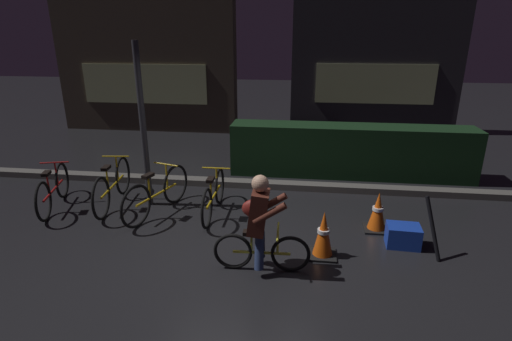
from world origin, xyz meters
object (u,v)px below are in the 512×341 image
at_px(closed_umbrella, 433,229).
at_px(blue_crate, 403,236).
at_px(parked_bike_leftmost, 53,189).
at_px(traffic_cone_far, 378,212).
at_px(parked_bike_left_mid, 113,185).
at_px(street_post, 143,128).
at_px(cyclist, 260,223).
at_px(traffic_cone_near, 323,235).
at_px(parked_bike_center_left, 157,194).
at_px(parked_bike_center_right, 214,195).

bearing_deg(closed_umbrella, blue_crate, 2.95).
distance_m(parked_bike_leftmost, closed_umbrella, 5.81).
distance_m(traffic_cone_far, closed_umbrella, 0.89).
distance_m(parked_bike_leftmost, parked_bike_left_mid, 0.95).
relative_size(street_post, cyclist, 2.14).
bearing_deg(traffic_cone_near, parked_bike_center_left, 159.77).
relative_size(street_post, traffic_cone_far, 4.47).
distance_m(blue_crate, closed_umbrella, 0.46).
bearing_deg(traffic_cone_near, street_post, 155.63).
bearing_deg(parked_bike_center_left, traffic_cone_far, -75.12).
bearing_deg(parked_bike_left_mid, parked_bike_center_right, -101.21).
bearing_deg(traffic_cone_near, cyclist, -152.65).
xyz_separation_m(parked_bike_center_right, cyclist, (0.91, -1.45, 0.30)).
height_order(traffic_cone_far, cyclist, cyclist).
bearing_deg(street_post, traffic_cone_far, -7.29).
bearing_deg(blue_crate, closed_umbrella, -41.34).
height_order(parked_bike_left_mid, cyclist, cyclist).
bearing_deg(traffic_cone_near, traffic_cone_far, 45.49).
distance_m(traffic_cone_far, cyclist, 2.05).
bearing_deg(parked_bike_center_right, street_post, 77.47).
relative_size(traffic_cone_near, blue_crate, 1.44).
relative_size(parked_bike_center_right, cyclist, 1.23).
bearing_deg(parked_bike_center_right, traffic_cone_near, -122.21).
bearing_deg(parked_bike_center_left, parked_bike_left_mid, 92.02).
xyz_separation_m(street_post, traffic_cone_near, (2.87, -1.30, -1.03)).
relative_size(parked_bike_leftmost, closed_umbrella, 1.79).
bearing_deg(cyclist, blue_crate, 21.03).
relative_size(street_post, parked_bike_center_left, 1.66).
xyz_separation_m(traffic_cone_near, cyclist, (-0.78, -0.41, 0.32)).
bearing_deg(cyclist, parked_bike_center_right, 119.94).
bearing_deg(parked_bike_center_left, parked_bike_center_right, -67.06).
distance_m(parked_bike_center_left, traffic_cone_far, 3.41).
distance_m(parked_bike_center_right, traffic_cone_far, 2.52).
xyz_separation_m(street_post, parked_bike_leftmost, (-1.51, -0.35, -1.00)).
relative_size(parked_bike_left_mid, parked_bike_center_left, 1.06).
relative_size(parked_bike_center_left, blue_crate, 3.66).
xyz_separation_m(parked_bike_leftmost, parked_bike_left_mid, (0.92, 0.24, 0.03)).
height_order(street_post, parked_bike_center_left, street_post).
xyz_separation_m(street_post, traffic_cone_far, (3.68, -0.47, -1.05)).
height_order(street_post, parked_bike_leftmost, street_post).
distance_m(parked_bike_left_mid, parked_bike_center_left, 0.89).
xyz_separation_m(street_post, parked_bike_center_left, (0.28, -0.34, -0.99)).
bearing_deg(traffic_cone_far, parked_bike_left_mid, 175.21).
relative_size(parked_bike_left_mid, traffic_cone_far, 2.85).
distance_m(traffic_cone_near, closed_umbrella, 1.39).
height_order(parked_bike_leftmost, parked_bike_center_right, parked_bike_leftmost).
bearing_deg(closed_umbrella, cyclist, 58.67).
bearing_deg(blue_crate, street_post, 167.22).
bearing_deg(cyclist, traffic_cone_near, 25.20).
xyz_separation_m(street_post, parked_bike_center_right, (1.18, -0.25, -1.01)).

